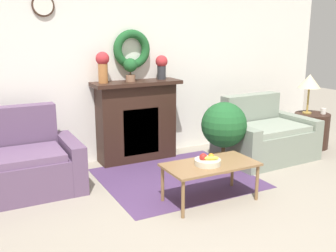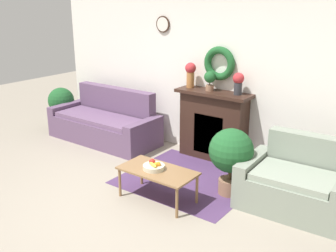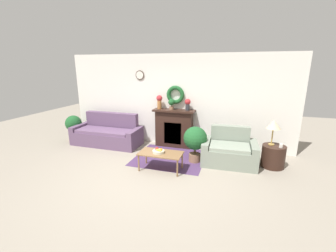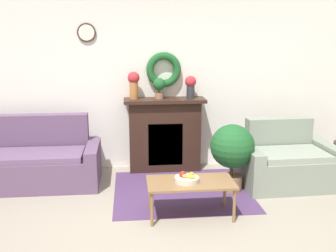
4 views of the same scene
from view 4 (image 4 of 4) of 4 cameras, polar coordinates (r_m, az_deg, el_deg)
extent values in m
plane|color=gray|center=(4.13, 2.08, -16.65)|extent=(16.00, 16.00, 0.00)
cube|color=#4C335B|center=(5.37, 1.99, -9.35)|extent=(1.80, 1.62, 0.01)
cube|color=white|center=(6.09, -1.00, 6.47)|extent=(6.80, 0.06, 2.70)
cylinder|color=#382319|center=(6.01, -11.74, 13.14)|extent=(0.27, 0.02, 0.27)
cylinder|color=white|center=(5.99, -11.76, 13.14)|extent=(0.23, 0.01, 0.23)
torus|color=#1E5628|center=(5.98, -0.63, 8.16)|extent=(0.53, 0.11, 0.53)
cube|color=#331E16|center=(6.04, -0.51, -1.45)|extent=(1.08, 0.34, 1.07)
cube|color=black|center=(5.91, -0.37, -2.71)|extent=(0.52, 0.02, 0.64)
cube|color=orange|center=(5.93, -0.36, -3.48)|extent=(0.41, 0.01, 0.35)
cube|color=#331E16|center=(5.89, -0.49, 3.74)|extent=(1.22, 0.41, 0.05)
cube|color=#604766|center=(5.76, -20.47, -6.45)|extent=(1.75, 0.69, 0.41)
cube|color=#604766|center=(6.08, -19.65, -2.78)|extent=(1.75, 0.20, 0.94)
cube|color=#604766|center=(5.65, -10.79, -5.44)|extent=(0.17, 0.87, 0.55)
cube|color=#6A4E70|center=(5.68, -20.67, -4.10)|extent=(1.68, 0.63, 0.08)
cube|color=gray|center=(5.68, 17.29, -6.39)|extent=(0.99, 0.74, 0.43)
cube|color=gray|center=(6.01, 15.63, -2.98)|extent=(0.97, 0.23, 0.88)
cube|color=gray|center=(5.53, 11.56, -5.81)|extent=(0.20, 0.91, 0.57)
cube|color=gray|center=(6.00, 21.86, -5.01)|extent=(0.20, 0.91, 0.57)
cube|color=gray|center=(5.60, 17.46, -3.94)|extent=(0.95, 0.68, 0.08)
cube|color=olive|center=(4.53, 3.30, -8.16)|extent=(1.00, 0.52, 0.03)
cylinder|color=olive|center=(4.37, -2.36, -12.01)|extent=(0.04, 0.04, 0.40)
cylinder|color=olive|center=(4.51, 9.60, -11.36)|extent=(0.04, 0.04, 0.40)
cylinder|color=olive|center=(4.77, -2.68, -9.77)|extent=(0.04, 0.04, 0.40)
cylinder|color=olive|center=(4.90, 8.23, -9.26)|extent=(0.04, 0.04, 0.40)
cylinder|color=beige|center=(4.50, 2.73, -7.76)|extent=(0.28, 0.28, 0.06)
sphere|color=#B2231E|center=(4.49, 2.17, -7.06)|extent=(0.08, 0.08, 0.08)
sphere|color=orange|center=(4.48, 3.30, -7.18)|extent=(0.06, 0.06, 0.06)
sphere|color=orange|center=(4.51, 3.42, -7.07)|extent=(0.06, 0.06, 0.06)
ellipsoid|color=yellow|center=(4.45, 2.98, -7.29)|extent=(0.17, 0.10, 0.04)
cylinder|color=#AD6B38|center=(5.88, -4.98, 5.15)|extent=(0.13, 0.13, 0.25)
sphere|color=#B72D33|center=(5.86, -5.02, 7.01)|extent=(0.18, 0.18, 0.18)
cylinder|color=#2D2D33|center=(5.96, 3.28, 4.97)|extent=(0.12, 0.12, 0.19)
sphere|color=#B72D33|center=(5.94, 3.30, 6.47)|extent=(0.17, 0.17, 0.17)
cylinder|color=#8E664C|center=(5.89, -1.30, 4.41)|extent=(0.13, 0.13, 0.09)
cylinder|color=#4C3823|center=(5.88, -1.30, 5.09)|extent=(0.02, 0.02, 0.05)
sphere|color=#1E5628|center=(5.86, -1.31, 6.09)|extent=(0.18, 0.18, 0.18)
cylinder|color=#8E664C|center=(5.42, 9.12, -8.14)|extent=(0.30, 0.30, 0.21)
cylinder|color=#4C3823|center=(5.36, 9.19, -6.30)|extent=(0.05, 0.05, 0.16)
sphere|color=#1E5628|center=(5.26, 9.32, -2.92)|extent=(0.58, 0.58, 0.58)
camera|label=1|loc=(1.79, -64.77, -2.36)|focal=42.00mm
camera|label=2|loc=(3.58, 77.02, 10.51)|focal=42.00mm
camera|label=3|loc=(2.33, 95.35, 6.51)|focal=24.00mm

